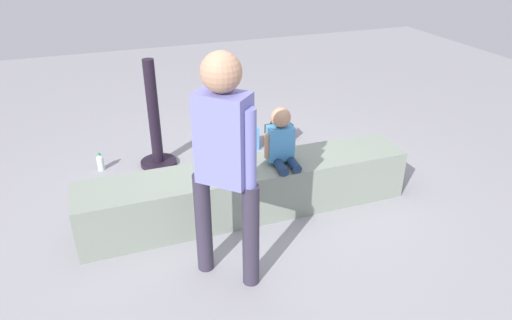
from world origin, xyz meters
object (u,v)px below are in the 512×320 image
(water_bottle_near_gift, at_px, (162,191))
(handbag_black_leather, at_px, (279,133))
(adult_standing, at_px, (224,153))
(gift_bag, at_px, (247,139))
(water_bottle_far_side, at_px, (100,162))
(party_cup_red, at_px, (311,165))
(child_seated, at_px, (281,140))
(cake_plate, at_px, (243,171))

(water_bottle_near_gift, relative_size, handbag_black_leather, 0.58)
(adult_standing, xyz_separation_m, gift_bag, (0.78, 1.84, -0.82))
(water_bottle_far_side, relative_size, party_cup_red, 1.69)
(adult_standing, xyz_separation_m, party_cup_red, (1.22, 1.19, -0.90))
(party_cup_red, relative_size, handbag_black_leather, 0.34)
(child_seated, bearing_deg, water_bottle_near_gift, 152.63)
(cake_plate, relative_size, gift_bag, 0.75)
(cake_plate, relative_size, water_bottle_far_side, 1.25)
(cake_plate, relative_size, handbag_black_leather, 0.71)
(gift_bag, bearing_deg, adult_standing, -113.04)
(child_seated, bearing_deg, water_bottle_far_side, 138.58)
(cake_plate, xyz_separation_m, water_bottle_far_side, (-1.06, 1.29, -0.37))
(party_cup_red, xyz_separation_m, handbag_black_leather, (-0.04, 0.73, 0.06))
(cake_plate, xyz_separation_m, gift_bag, (0.46, 1.22, -0.32))
(child_seated, bearing_deg, party_cup_red, 43.28)
(cake_plate, distance_m, party_cup_red, 1.13)
(cake_plate, bearing_deg, child_seated, 8.10)
(cake_plate, relative_size, water_bottle_near_gift, 1.23)
(child_seated, xyz_separation_m, handbag_black_leather, (0.51, 1.24, -0.53))
(gift_bag, height_order, water_bottle_far_side, gift_bag)
(cake_plate, bearing_deg, party_cup_red, 32.30)
(water_bottle_near_gift, xyz_separation_m, handbag_black_leather, (1.44, 0.76, 0.03))
(water_bottle_near_gift, bearing_deg, party_cup_red, 1.45)
(adult_standing, relative_size, water_bottle_far_side, 8.78)
(party_cup_red, bearing_deg, handbag_black_leather, 93.34)
(adult_standing, distance_m, water_bottle_near_gift, 1.46)
(cake_plate, height_order, water_bottle_near_gift, cake_plate)
(cake_plate, relative_size, party_cup_red, 2.11)
(child_seated, distance_m, party_cup_red, 0.96)
(cake_plate, bearing_deg, water_bottle_far_side, 129.36)
(adult_standing, relative_size, cake_plate, 7.04)
(handbag_black_leather, bearing_deg, adult_standing, -121.64)
(cake_plate, bearing_deg, handbag_black_leather, 56.52)
(water_bottle_near_gift, relative_size, water_bottle_far_side, 1.02)
(cake_plate, bearing_deg, water_bottle_near_gift, 137.61)
(gift_bag, xyz_separation_m, water_bottle_far_side, (-1.52, 0.07, -0.05))
(child_seated, relative_size, handbag_black_leather, 1.54)
(child_seated, bearing_deg, cake_plate, -171.90)
(child_seated, height_order, cake_plate, child_seated)
(child_seated, height_order, water_bottle_near_gift, child_seated)
(water_bottle_near_gift, bearing_deg, cake_plate, -42.39)
(child_seated, bearing_deg, adult_standing, -135.10)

